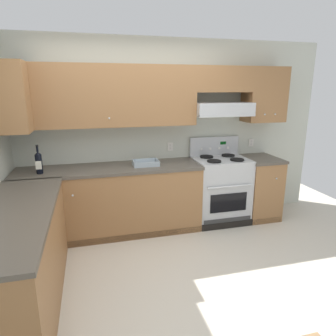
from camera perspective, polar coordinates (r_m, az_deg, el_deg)
ground_plane at (r=3.25m, az=-1.54°, el=-20.91°), size 7.04×7.04×0.00m
wall_back at (r=4.23m, az=-1.15°, el=9.25°), size 4.68×0.57×2.55m
counter_back_run at (r=4.12m, az=-5.38°, el=-5.72°), size 3.60×0.65×0.91m
counter_left_run at (r=3.02m, az=-26.18°, el=-15.47°), size 0.63×1.91×0.91m
stove at (r=4.44m, az=9.79°, el=-3.93°), size 0.76×0.62×1.20m
wine_bottle at (r=3.88m, az=-23.26°, el=1.05°), size 0.08×0.08×0.35m
bowl at (r=3.98m, az=-4.24°, el=0.84°), size 0.33×0.23×0.07m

